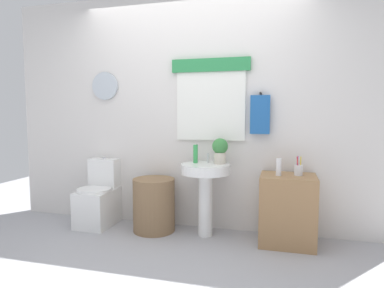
# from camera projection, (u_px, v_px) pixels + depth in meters

# --- Properties ---
(ground_plane) EXTENTS (8.00, 8.00, 0.00)m
(ground_plane) POSITION_uv_depth(u_px,v_px,m) (157.00, 269.00, 2.74)
(ground_plane) COLOR #A3A3A8
(back_wall) EXTENTS (4.40, 0.18, 2.60)m
(back_wall) POSITION_uv_depth(u_px,v_px,m) (194.00, 111.00, 3.72)
(back_wall) COLOR silver
(back_wall) RESTS_ON ground_plane
(toilet) EXTENTS (0.38, 0.51, 0.77)m
(toilet) POSITION_uv_depth(u_px,v_px,m) (99.00, 199.00, 3.83)
(toilet) COLOR white
(toilet) RESTS_ON ground_plane
(laundry_hamper) EXTENTS (0.45, 0.45, 0.58)m
(laundry_hamper) POSITION_uv_depth(u_px,v_px,m) (154.00, 205.00, 3.62)
(laundry_hamper) COLOR #846647
(laundry_hamper) RESTS_ON ground_plane
(pedestal_sink) EXTENTS (0.51, 0.51, 0.76)m
(pedestal_sink) POSITION_uv_depth(u_px,v_px,m) (205.00, 182.00, 3.45)
(pedestal_sink) COLOR white
(pedestal_sink) RESTS_ON ground_plane
(faucet) EXTENTS (0.03, 0.03, 0.10)m
(faucet) POSITION_uv_depth(u_px,v_px,m) (208.00, 158.00, 3.54)
(faucet) COLOR silver
(faucet) RESTS_ON pedestal_sink
(wooden_cabinet) EXTENTS (0.53, 0.44, 0.68)m
(wooden_cabinet) POSITION_uv_depth(u_px,v_px,m) (287.00, 210.00, 3.25)
(wooden_cabinet) COLOR #9E754C
(wooden_cabinet) RESTS_ON ground_plane
(soap_bottle) EXTENTS (0.05, 0.05, 0.19)m
(soap_bottle) POSITION_uv_depth(u_px,v_px,m) (196.00, 154.00, 3.50)
(soap_bottle) COLOR green
(soap_bottle) RESTS_ON pedestal_sink
(potted_plant) EXTENTS (0.16, 0.16, 0.27)m
(potted_plant) POSITION_uv_depth(u_px,v_px,m) (220.00, 149.00, 3.44)
(potted_plant) COLOR beige
(potted_plant) RESTS_ON pedestal_sink
(lotion_bottle) EXTENTS (0.05, 0.05, 0.17)m
(lotion_bottle) POSITION_uv_depth(u_px,v_px,m) (279.00, 167.00, 3.20)
(lotion_bottle) COLOR white
(lotion_bottle) RESTS_ON wooden_cabinet
(toothbrush_cup) EXTENTS (0.08, 0.08, 0.19)m
(toothbrush_cup) POSITION_uv_depth(u_px,v_px,m) (298.00, 170.00, 3.21)
(toothbrush_cup) COLOR silver
(toothbrush_cup) RESTS_ON wooden_cabinet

